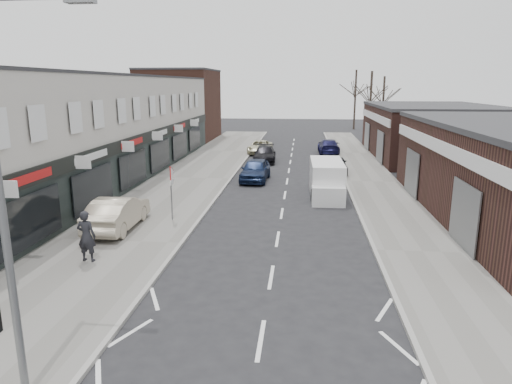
% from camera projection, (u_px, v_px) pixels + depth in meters
% --- Properties ---
extents(pavement_left, '(5.50, 64.00, 0.12)m').
position_uv_depth(pavement_left, '(191.00, 178.00, 31.87)').
color(pavement_left, slate).
rests_on(pavement_left, ground).
extents(pavement_right, '(3.50, 64.00, 0.12)m').
position_uv_depth(pavement_right, '(373.00, 182.00, 30.65)').
color(pavement_right, slate).
rests_on(pavement_right, ground).
extents(shop_terrace_left, '(8.00, 41.00, 7.10)m').
position_uv_depth(shop_terrace_left, '(77.00, 131.00, 29.31)').
color(shop_terrace_left, beige).
rests_on(shop_terrace_left, ground).
extents(brick_block_far, '(8.00, 10.00, 8.00)m').
position_uv_depth(brick_block_far, '(180.00, 106.00, 53.89)').
color(brick_block_far, '#47271E').
rests_on(brick_block_far, ground).
extents(right_unit_far, '(10.00, 16.00, 4.50)m').
position_uv_depth(right_unit_far, '(431.00, 132.00, 41.10)').
color(right_unit_far, '#3A1E1A').
rests_on(right_unit_far, ground).
extents(tree_far_a, '(3.60, 3.60, 8.00)m').
position_uv_depth(tree_far_a, '(368.00, 139.00, 55.52)').
color(tree_far_a, '#382D26').
rests_on(tree_far_a, ground).
extents(tree_far_b, '(3.60, 3.60, 7.50)m').
position_uv_depth(tree_far_b, '(381.00, 134.00, 61.08)').
color(tree_far_b, '#382D26').
rests_on(tree_far_b, ground).
extents(tree_far_c, '(3.60, 3.60, 8.50)m').
position_uv_depth(tree_far_c, '(354.00, 129.00, 67.19)').
color(tree_far_c, '#382D26').
rests_on(tree_far_c, ground).
extents(street_lamp, '(2.23, 0.22, 8.00)m').
position_uv_depth(street_lamp, '(7.00, 187.00, 8.53)').
color(street_lamp, slate).
rests_on(street_lamp, pavement_left).
extents(warning_sign, '(0.12, 0.80, 2.70)m').
position_uv_depth(warning_sign, '(171.00, 177.00, 21.54)').
color(warning_sign, slate).
rests_on(warning_sign, pavement_left).
extents(white_van, '(1.93, 5.29, 2.05)m').
position_uv_depth(white_van, '(327.00, 180.00, 27.02)').
color(white_van, white).
rests_on(white_van, ground).
extents(sedan_on_pavement, '(1.67, 4.56, 1.49)m').
position_uv_depth(sedan_on_pavement, '(117.00, 213.00, 20.47)').
color(sedan_on_pavement, '#B1A58E').
rests_on(sedan_on_pavement, pavement_left).
extents(pedestrian, '(0.73, 0.51, 1.93)m').
position_uv_depth(pedestrian, '(86.00, 236.00, 16.64)').
color(pedestrian, black).
rests_on(pedestrian, pavement_left).
extents(parked_car_left_a, '(1.98, 4.47, 1.50)m').
position_uv_depth(parked_car_left_a, '(255.00, 170.00, 31.31)').
color(parked_car_left_a, '#142140').
rests_on(parked_car_left_a, ground).
extents(parked_car_left_b, '(2.01, 4.59, 1.31)m').
position_uv_depth(parked_car_left_b, '(265.00, 154.00, 38.95)').
color(parked_car_left_b, black).
rests_on(parked_car_left_b, ground).
extents(parked_car_left_c, '(2.25, 4.50, 1.23)m').
position_uv_depth(parked_car_left_c, '(260.00, 147.00, 43.64)').
color(parked_car_left_c, beige).
rests_on(parked_car_left_c, ground).
extents(parked_car_right_a, '(1.60, 4.47, 1.47)m').
position_uv_depth(parked_car_right_a, '(328.00, 182.00, 27.56)').
color(parked_car_right_a, silver).
rests_on(parked_car_right_a, ground).
extents(parked_car_right_b, '(1.61, 3.97, 1.35)m').
position_uv_depth(parked_car_right_b, '(336.00, 165.00, 33.78)').
color(parked_car_right_b, black).
rests_on(parked_car_right_b, ground).
extents(parked_car_right_c, '(2.00, 4.76, 1.37)m').
position_uv_depth(parked_car_right_c, '(329.00, 146.00, 43.69)').
color(parked_car_right_c, '#121238').
rests_on(parked_car_right_c, ground).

